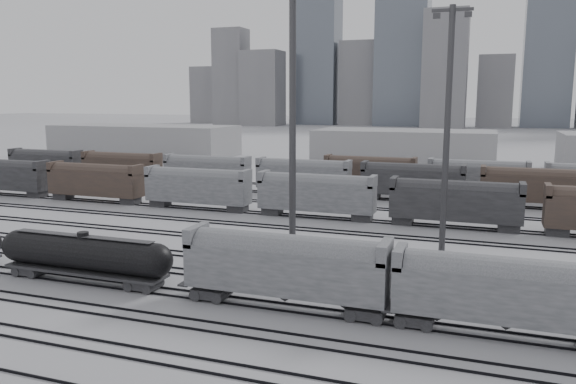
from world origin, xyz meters
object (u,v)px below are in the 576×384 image
(hopper_car_a, at_px, (285,264))
(light_mast_c, at_px, (293,116))
(hopper_car_b, at_px, (508,290))
(tank_car_b, at_px, (84,254))

(hopper_car_a, bearing_deg, light_mast_c, 107.16)
(light_mast_c, bearing_deg, hopper_car_b, -35.64)
(hopper_car_a, bearing_deg, tank_car_b, 180.00)
(hopper_car_b, height_order, light_mast_c, light_mast_c)
(hopper_car_b, bearing_deg, light_mast_c, 144.36)
(hopper_car_a, xyz_separation_m, hopper_car_b, (14.93, 0.00, -0.15))
(hopper_car_a, height_order, light_mast_c, light_mast_c)
(tank_car_b, distance_m, light_mast_c, 22.14)
(tank_car_b, xyz_separation_m, hopper_car_a, (17.61, 0.00, 0.96))
(hopper_car_a, relative_size, hopper_car_b, 1.05)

